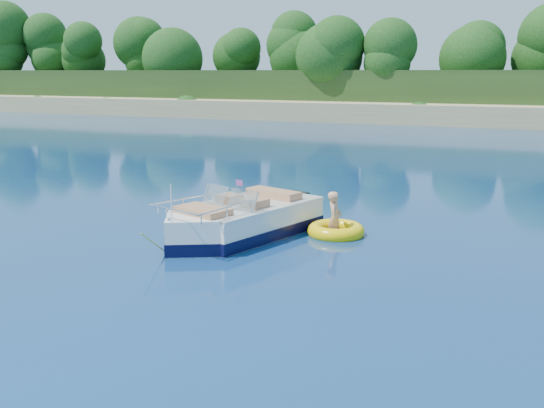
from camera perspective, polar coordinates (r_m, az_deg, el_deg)
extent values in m
plane|color=#0B204D|center=(13.99, -12.54, -4.13)|extent=(160.00, 160.00, 0.00)
cube|color=#917F54|center=(49.63, 13.85, 8.10)|extent=(170.00, 8.00, 2.00)
cube|color=#1C3716|center=(76.34, 17.22, 9.67)|extent=(170.00, 56.00, 6.00)
cylinder|color=black|center=(74.09, -23.06, 10.65)|extent=(0.44, 0.44, 2.80)
sphere|color=black|center=(74.10, -23.23, 12.70)|extent=(4.62, 4.62, 4.62)
cylinder|color=black|center=(57.54, -3.91, 11.56)|extent=(0.44, 0.44, 3.20)
sphere|color=black|center=(57.57, -3.95, 14.59)|extent=(5.28, 5.28, 5.28)
cylinder|color=black|center=(53.47, 14.72, 11.35)|extent=(0.44, 0.44, 3.60)
sphere|color=black|center=(53.54, 14.93, 15.00)|extent=(5.94, 5.94, 5.94)
cube|color=white|center=(14.83, -2.22, -1.75)|extent=(2.88, 3.96, 0.99)
cube|color=white|center=(13.69, -7.03, -3.05)|extent=(1.79, 1.79, 0.99)
cube|color=black|center=(14.87, -2.21, -2.26)|extent=(2.92, 4.01, 0.28)
cube|color=black|center=(13.72, -7.01, -3.60)|extent=(1.83, 1.83, 0.28)
cube|color=tan|center=(14.97, -1.49, -0.52)|extent=(2.20, 2.83, 0.09)
cube|color=white|center=(14.72, -2.23, 0.01)|extent=(2.92, 3.98, 0.06)
cube|color=black|center=(16.26, 2.46, -0.33)|extent=(0.59, 0.47, 0.85)
cube|color=#8C9EA5|center=(14.50, -5.24, 0.87)|extent=(0.77, 0.54, 0.46)
cube|color=#8C9EA5|center=(13.91, -2.81, 0.42)|extent=(0.77, 0.37, 0.46)
cube|color=#B87D55|center=(14.84, -4.05, 0.20)|extent=(0.65, 0.65, 0.38)
cube|color=#B87D55|center=(14.27, -1.63, -0.27)|extent=(0.65, 0.65, 0.38)
cube|color=#B87D55|center=(15.41, 0.15, 0.68)|extent=(1.56, 0.94, 0.36)
cube|color=#B87D55|center=(13.69, -6.53, -0.98)|extent=(1.40, 1.05, 0.32)
cylinder|color=white|center=(13.02, -9.46, 0.13)|extent=(0.03, 0.03, 0.80)
cube|color=#F9351B|center=(13.90, -3.08, 1.99)|extent=(0.20, 0.08, 0.13)
cube|color=silver|center=(13.07, -9.56, -1.50)|extent=(0.11, 0.08, 0.05)
cylinder|color=yellow|center=(13.10, -10.99, -3.69)|extent=(0.06, 1.02, 0.72)
torus|color=yellow|center=(14.88, 6.03, -2.54)|extent=(1.74, 1.74, 0.37)
torus|color=#BB0913|center=(14.88, 6.03, -2.47)|extent=(1.43, 1.43, 0.12)
imported|color=tan|center=(14.96, 5.89, -2.82)|extent=(0.48, 0.81, 1.49)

